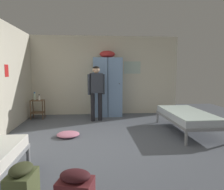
# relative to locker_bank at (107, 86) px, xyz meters

# --- Properties ---
(ground_plane) EXTENTS (9.45, 9.45, 0.00)m
(ground_plane) POSITION_rel_locker_bank_xyz_m (-0.06, -2.67, -0.97)
(ground_plane) COLOR #565B66
(room_backdrop) EXTENTS (4.86, 5.97, 2.57)m
(room_backdrop) POSITION_rel_locker_bank_xyz_m (-1.37, -1.33, 0.32)
(room_backdrop) COLOR beige
(room_backdrop) RESTS_ON ground_plane
(locker_bank) EXTENTS (0.90, 0.55, 2.07)m
(locker_bank) POSITION_rel_locker_bank_xyz_m (0.00, 0.00, 0.00)
(locker_bank) COLOR #7A9ECC
(locker_bank) RESTS_ON ground_plane
(shelf_unit) EXTENTS (0.38, 0.30, 0.57)m
(shelf_unit) POSITION_rel_locker_bank_xyz_m (-2.13, -0.25, -0.62)
(shelf_unit) COLOR brown
(shelf_unit) RESTS_ON ground_plane
(bed_right) EXTENTS (0.90, 1.90, 0.49)m
(bed_right) POSITION_rel_locker_bank_xyz_m (1.76, -1.96, -0.59)
(bed_right) COLOR gray
(bed_right) RESTS_ON ground_plane
(person_traveler) EXTENTS (0.49, 0.27, 1.58)m
(person_traveler) POSITION_rel_locker_bank_xyz_m (-0.36, -0.67, -0.02)
(person_traveler) COLOR black
(person_traveler) RESTS_ON ground_plane
(water_bottle) EXTENTS (0.07, 0.07, 0.24)m
(water_bottle) POSITION_rel_locker_bank_xyz_m (-2.21, -0.23, -0.29)
(water_bottle) COLOR silver
(water_bottle) RESTS_ON shelf_unit
(lotion_bottle) EXTENTS (0.06, 0.06, 0.18)m
(lotion_bottle) POSITION_rel_locker_bank_xyz_m (-2.06, -0.29, -0.32)
(lotion_bottle) COLOR white
(lotion_bottle) RESTS_ON shelf_unit
(clothes_pile_pink) EXTENTS (0.50, 0.48, 0.10)m
(clothes_pile_pink) POSITION_rel_locker_bank_xyz_m (-1.01, -2.10, -0.92)
(clothes_pile_pink) COLOR pink
(clothes_pile_pink) RESTS_ON ground_plane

